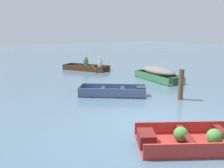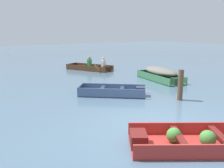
% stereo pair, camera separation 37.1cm
% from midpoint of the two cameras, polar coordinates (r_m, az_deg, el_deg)
% --- Properties ---
extents(ground_plane, '(80.00, 80.00, 0.00)m').
position_cam_midpoint_polar(ground_plane, '(7.09, 12.55, -9.44)').
color(ground_plane, slate).
extents(dinghy_red_foreground, '(3.31, 2.81, 0.43)m').
position_cam_midpoint_polar(dinghy_red_foreground, '(6.13, 20.82, -12.03)').
color(dinghy_red_foreground, '#AD2D28').
rests_on(dinghy_red_foreground, ground).
extents(skiff_slate_blue_near_moored, '(2.63, 2.49, 0.37)m').
position_cam_midpoint_polar(skiff_slate_blue_near_moored, '(10.10, 1.82, -1.84)').
color(skiff_slate_blue_near_moored, '#475B7F').
rests_on(skiff_slate_blue_near_moored, ground).
extents(skiff_green_mid_moored, '(1.53, 3.06, 0.70)m').
position_cam_midpoint_polar(skiff_green_mid_moored, '(13.25, 11.91, 2.48)').
color(skiff_green_mid_moored, '#387047').
rests_on(skiff_green_mid_moored, ground).
extents(rowboat_dark_varnish_with_crew, '(2.66, 3.23, 0.91)m').
position_cam_midpoint_polar(rowboat_dark_varnish_with_crew, '(16.52, -3.93, 3.81)').
color(rowboat_dark_varnish_with_crew, '#4C2D19').
rests_on(rowboat_dark_varnish_with_crew, ground).
extents(mooring_post, '(0.20, 0.20, 1.16)m').
position_cam_midpoint_polar(mooring_post, '(9.70, 16.44, -0.21)').
color(mooring_post, brown).
rests_on(mooring_post, ground).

